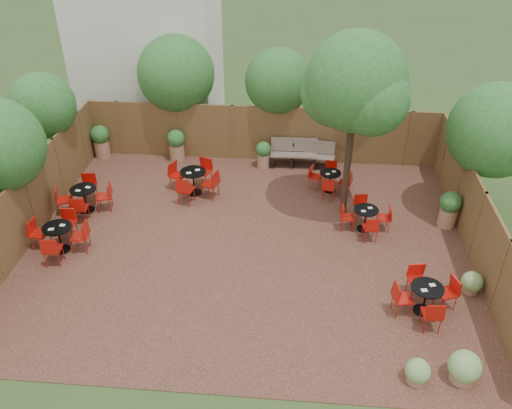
{
  "coord_description": "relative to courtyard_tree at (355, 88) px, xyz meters",
  "views": [
    {
      "loc": [
        1.26,
        -11.79,
        8.99
      ],
      "look_at": [
        0.2,
        0.5,
        1.0
      ],
      "focal_mm": 37.62,
      "sensor_mm": 36.0,
      "label": 1
    }
  ],
  "objects": [
    {
      "name": "courtyard_tree",
      "position": [
        0.0,
        0.0,
        0.0
      ],
      "size": [
        2.82,
        2.72,
        5.41
      ],
      "rotation": [
        0.0,
        0.0,
        -0.17
      ],
      "color": "black",
      "rests_on": "courtyard_paving"
    },
    {
      "name": "park_bench_left",
      "position": [
        -1.56,
        2.78,
        -3.39
      ],
      "size": [
        1.59,
        0.55,
        0.97
      ],
      "rotation": [
        0.0,
        0.0,
        0.03
      ],
      "color": "brown",
      "rests_on": "courtyard_paving"
    },
    {
      "name": "fence_back",
      "position": [
        -2.7,
        3.15,
        -2.91
      ],
      "size": [
        12.0,
        0.08,
        2.0
      ],
      "primitive_type": "cube",
      "color": "brown",
      "rests_on": "ground"
    },
    {
      "name": "park_bench_right",
      "position": [
        -0.91,
        2.77,
        -3.43
      ],
      "size": [
        1.52,
        0.66,
        0.91
      ],
      "rotation": [
        0.0,
        0.0,
        -0.13
      ],
      "color": "brown",
      "rests_on": "courtyard_paving"
    },
    {
      "name": "bistro_tables",
      "position": [
        -3.53,
        -1.11,
        -3.46
      ],
      "size": [
        10.96,
        6.76,
        0.92
      ],
      "color": "black",
      "rests_on": "courtyard_paving"
    },
    {
      "name": "fence_right",
      "position": [
        3.3,
        -1.85,
        -2.91
      ],
      "size": [
        0.08,
        10.0,
        2.0
      ],
      "primitive_type": "cube",
      "color": "brown",
      "rests_on": "ground"
    },
    {
      "name": "neighbour_building",
      "position": [
        -7.2,
        6.15,
        0.09
      ],
      "size": [
        5.0,
        4.0,
        8.0
      ],
      "primitive_type": "cube",
      "color": "beige",
      "rests_on": "ground"
    },
    {
      "name": "fence_left",
      "position": [
        -8.7,
        -1.85,
        -2.91
      ],
      "size": [
        0.08,
        10.0,
        2.0
      ],
      "primitive_type": "cube",
      "color": "brown",
      "rests_on": "ground"
    },
    {
      "name": "overhang_foliage",
      "position": [
        -3.61,
        1.26,
        -1.17
      ],
      "size": [
        15.67,
        10.68,
        2.64
      ],
      "color": "#225D1E",
      "rests_on": "ground"
    },
    {
      "name": "planters",
      "position": [
        -3.8,
        1.95,
        -3.29
      ],
      "size": [
        11.92,
        3.95,
        1.18
      ],
      "color": "#95684A",
      "rests_on": "courtyard_paving"
    },
    {
      "name": "ground",
      "position": [
        -2.7,
        -1.85,
        -3.91
      ],
      "size": [
        80.0,
        80.0,
        0.0
      ],
      "primitive_type": "plane",
      "color": "#354F23",
      "rests_on": "ground"
    },
    {
      "name": "low_shrubs",
      "position": [
        2.1,
        -5.4,
        -3.58
      ],
      "size": [
        2.28,
        3.37,
        0.72
      ],
      "color": "#95684A",
      "rests_on": "courtyard_paving"
    },
    {
      "name": "courtyard_paving",
      "position": [
        -2.7,
        -1.85,
        -3.9
      ],
      "size": [
        12.0,
        10.0,
        0.02
      ],
      "primitive_type": "cube",
      "color": "#321B14",
      "rests_on": "ground"
    }
  ]
}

